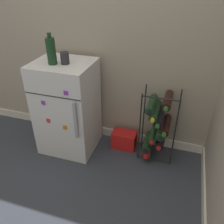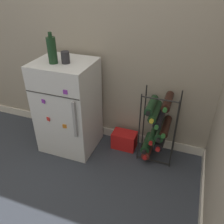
{
  "view_description": "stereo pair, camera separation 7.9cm",
  "coord_description": "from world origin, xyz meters",
  "views": [
    {
      "loc": [
        0.47,
        -1.28,
        1.56
      ],
      "look_at": [
        -0.08,
        0.46,
        0.44
      ],
      "focal_mm": 38.0,
      "sensor_mm": 36.0,
      "label": 1
    },
    {
      "loc": [
        0.54,
        -1.26,
        1.56
      ],
      "look_at": [
        -0.08,
        0.46,
        0.44
      ],
      "focal_mm": 38.0,
      "sensor_mm": 36.0,
      "label": 2
    }
  ],
  "objects": [
    {
      "name": "ground_plane",
      "position": [
        0.0,
        0.0,
        0.0
      ],
      "size": [
        14.0,
        14.0,
        0.0
      ],
      "primitive_type": "plane",
      "color": "#333842"
    },
    {
      "name": "wall_back",
      "position": [
        0.0,
        0.7,
        1.24
      ],
      "size": [
        6.57,
        0.07,
        2.5
      ],
      "color": "#9E9384",
      "rests_on": "ground_plane"
    },
    {
      "name": "mini_fridge",
      "position": [
        -0.5,
        0.41,
        0.44
      ],
      "size": [
        0.51,
        0.47,
        0.88
      ],
      "color": "silver",
      "rests_on": "ground_plane"
    },
    {
      "name": "wine_rack",
      "position": [
        0.33,
        0.51,
        0.34
      ],
      "size": [
        0.31,
        0.33,
        0.69
      ],
      "color": "black",
      "rests_on": "ground_plane"
    },
    {
      "name": "soda_box",
      "position": [
        0.02,
        0.54,
        0.09
      ],
      "size": [
        0.24,
        0.15,
        0.17
      ],
      "color": "red",
      "rests_on": "ground_plane"
    },
    {
      "name": "fridge_top_cup",
      "position": [
        -0.46,
        0.38,
        0.93
      ],
      "size": [
        0.07,
        0.07,
        0.1
      ],
      "color": "#28282D",
      "rests_on": "mini_fridge"
    },
    {
      "name": "fridge_top_bottle",
      "position": [
        -0.56,
        0.35,
        0.99
      ],
      "size": [
        0.07,
        0.07,
        0.25
      ],
      "color": "#19381E",
      "rests_on": "mini_fridge"
    }
  ]
}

